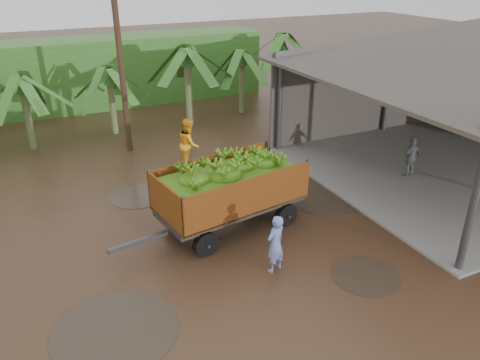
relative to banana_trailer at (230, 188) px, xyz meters
name	(u,v)px	position (x,y,z in m)	size (l,w,h in m)	color
ground	(215,248)	(-0.87, -0.90, -1.29)	(100.00, 100.00, 0.00)	black
packing_shed	(476,97)	(10.90, 0.87, 1.21)	(12.78, 10.80, 4.76)	gray
hedge_north	(61,76)	(-2.87, 15.10, 0.51)	(22.00, 3.00, 3.60)	#2D661E
banana_trailer	(230,188)	(0.00, 0.00, 0.00)	(6.02, 2.71, 3.42)	#9A5016
man_blue	(275,244)	(0.12, -2.52, -0.49)	(0.58, 0.38, 1.60)	#697BC0
man_grey	(411,158)	(7.43, 0.35, -0.51)	(0.92, 0.38, 1.57)	slate
utility_pole	(120,51)	(-1.22, 7.56, 2.81)	(1.20, 0.24, 8.10)	#47301E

